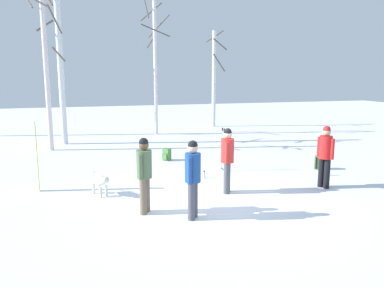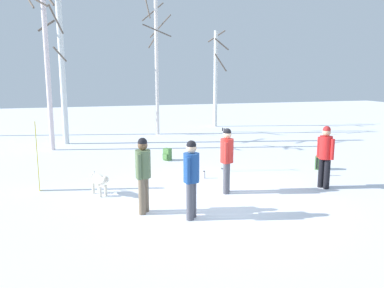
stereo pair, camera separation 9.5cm
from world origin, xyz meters
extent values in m
plane|color=white|center=(0.00, 0.00, 0.00)|extent=(60.00, 60.00, 0.00)
cylinder|color=black|center=(3.33, 0.13, 0.41)|extent=(0.16, 0.16, 0.82)
cylinder|color=black|center=(3.26, 0.30, 0.41)|extent=(0.16, 0.16, 0.82)
cylinder|color=red|center=(3.30, 0.22, 1.13)|extent=(0.34, 0.34, 0.62)
sphere|color=tan|center=(3.30, 0.22, 1.55)|extent=(0.22, 0.22, 0.22)
sphere|color=#B22626|center=(3.30, 0.22, 1.61)|extent=(0.21, 0.21, 0.21)
cylinder|color=red|center=(3.37, 0.02, 1.11)|extent=(0.10, 0.10, 0.56)
cylinder|color=red|center=(3.22, 0.41, 1.11)|extent=(0.10, 0.10, 0.56)
cylinder|color=#72604C|center=(-1.70, -0.27, 0.41)|extent=(0.16, 0.16, 0.82)
cylinder|color=#72604C|center=(-1.80, -0.42, 0.41)|extent=(0.16, 0.16, 0.82)
cylinder|color=#566B47|center=(-1.75, -0.34, 1.13)|extent=(0.34, 0.34, 0.62)
sphere|color=brown|center=(-1.75, -0.34, 1.55)|extent=(0.22, 0.22, 0.22)
sphere|color=black|center=(-1.75, -0.34, 1.61)|extent=(0.21, 0.21, 0.21)
cylinder|color=#566B47|center=(-1.64, -0.17, 1.11)|extent=(0.10, 0.10, 0.56)
cylinder|color=#566B47|center=(-1.87, -0.52, 1.11)|extent=(0.10, 0.10, 0.56)
cylinder|color=#4C4C56|center=(-0.77, -0.89, 0.41)|extent=(0.16, 0.16, 0.82)
cylinder|color=#4C4C56|center=(-0.87, -1.04, 0.41)|extent=(0.16, 0.16, 0.82)
cylinder|color=#1E478C|center=(-0.82, -0.97, 1.13)|extent=(0.34, 0.34, 0.62)
sphere|color=beige|center=(-0.82, -0.97, 1.55)|extent=(0.22, 0.22, 0.22)
sphere|color=black|center=(-0.82, -0.97, 1.61)|extent=(0.21, 0.21, 0.21)
cylinder|color=#1E478C|center=(-0.70, -0.80, 1.11)|extent=(0.10, 0.10, 0.56)
cylinder|color=#1E478C|center=(-0.94, -1.14, 1.11)|extent=(0.10, 0.10, 0.56)
cylinder|color=#4C4C56|center=(0.61, 0.63, 0.41)|extent=(0.16, 0.16, 0.82)
cylinder|color=#4C4C56|center=(0.53, 0.47, 0.41)|extent=(0.16, 0.16, 0.82)
cylinder|color=red|center=(0.57, 0.55, 1.13)|extent=(0.34, 0.34, 0.62)
sphere|color=beige|center=(0.57, 0.55, 1.55)|extent=(0.22, 0.22, 0.22)
sphere|color=black|center=(0.57, 0.55, 1.61)|extent=(0.21, 0.21, 0.21)
cylinder|color=red|center=(0.67, 0.73, 1.11)|extent=(0.10, 0.10, 0.56)
cylinder|color=red|center=(0.47, 0.36, 1.11)|extent=(0.10, 0.10, 0.56)
ellipsoid|color=beige|center=(-2.65, 1.29, 0.41)|extent=(0.44, 0.64, 0.26)
sphere|color=beige|center=(-2.51, 0.98, 0.48)|extent=(0.18, 0.18, 0.18)
ellipsoid|color=beige|center=(-2.49, 0.93, 0.46)|extent=(0.10, 0.12, 0.06)
cylinder|color=beige|center=(-2.79, 1.61, 0.49)|extent=(0.11, 0.19, 0.17)
cylinder|color=beige|center=(-2.50, 1.14, 0.14)|extent=(0.07, 0.07, 0.28)
cylinder|color=beige|center=(-2.64, 1.08, 0.14)|extent=(0.07, 0.07, 0.28)
cylinder|color=beige|center=(-2.66, 1.50, 0.14)|extent=(0.07, 0.07, 0.28)
cylinder|color=beige|center=(-2.80, 1.44, 0.14)|extent=(0.07, 0.07, 0.28)
cube|color=yellow|center=(-4.18, 2.08, 0.89)|extent=(0.02, 0.09, 1.78)
cube|color=yellow|center=(-4.18, 2.08, 1.82)|extent=(0.02, 0.06, 0.10)
cube|color=yellow|center=(-4.18, 2.14, 0.89)|extent=(0.02, 0.09, 1.78)
cube|color=yellow|center=(-4.18, 2.14, 1.82)|extent=(0.02, 0.06, 0.10)
cylinder|color=#B2B2BC|center=(1.30, 2.81, 0.65)|extent=(0.02, 0.10, 1.30)
cylinder|color=black|center=(1.30, 2.81, 1.35)|extent=(0.04, 0.04, 0.10)
cylinder|color=black|center=(1.30, 2.81, 0.07)|extent=(0.07, 0.07, 0.01)
cylinder|color=#B2B2BC|center=(1.30, 2.66, 0.65)|extent=(0.02, 0.10, 1.30)
cylinder|color=black|center=(1.30, 2.66, 1.35)|extent=(0.04, 0.04, 0.10)
cylinder|color=black|center=(1.30, 2.66, 0.07)|extent=(0.07, 0.07, 0.01)
cube|color=#4C7F3F|center=(-0.08, 4.78, 0.22)|extent=(0.32, 0.33, 0.44)
cube|color=#4C7F3F|center=(-0.18, 4.70, 0.15)|extent=(0.17, 0.19, 0.20)
cube|color=black|center=(-0.03, 4.91, 0.22)|extent=(0.04, 0.04, 0.37)
cube|color=black|center=(0.06, 4.79, 0.22)|extent=(0.04, 0.04, 0.37)
cube|color=#4C7F3F|center=(4.42, 2.06, 0.22)|extent=(0.33, 0.32, 0.44)
cube|color=#4C7F3F|center=(4.50, 2.16, 0.15)|extent=(0.19, 0.17, 0.20)
cube|color=black|center=(4.40, 1.93, 0.22)|extent=(0.04, 0.04, 0.37)
cube|color=black|center=(4.29, 2.02, 0.22)|extent=(0.04, 0.04, 0.37)
cylinder|color=red|center=(4.21, 1.28, 0.10)|extent=(0.07, 0.07, 0.20)
cylinder|color=black|center=(4.21, 1.28, 0.21)|extent=(0.04, 0.04, 0.02)
cylinder|color=silver|center=(0.45, 2.06, 0.10)|extent=(0.07, 0.07, 0.21)
cylinder|color=black|center=(0.45, 2.06, 0.22)|extent=(0.05, 0.05, 0.02)
cylinder|color=silver|center=(-4.21, 8.00, 3.25)|extent=(0.20, 0.20, 6.50)
cylinder|color=brown|center=(-3.70, 7.81, 3.85)|extent=(0.47, 1.08, 0.54)
cylinder|color=brown|center=(-3.77, 7.79, 5.17)|extent=(0.51, 0.96, 1.00)
cylinder|color=brown|center=(-4.63, 7.89, 5.72)|extent=(0.30, 0.89, 0.46)
cylinder|color=silver|center=(-3.71, 9.36, 3.85)|extent=(0.26, 0.26, 7.71)
cylinder|color=brown|center=(-4.25, 9.65, 5.15)|extent=(0.67, 1.16, 0.64)
cylinder|color=silver|center=(0.79, 11.00, 3.33)|extent=(0.18, 0.18, 6.66)
cylinder|color=brown|center=(0.64, 11.23, 4.71)|extent=(0.54, 0.36, 0.70)
cylinder|color=brown|center=(1.11, 11.48, 5.51)|extent=(1.03, 0.71, 1.12)
cylinder|color=brown|center=(0.36, 10.96, 6.32)|extent=(0.15, 0.90, 1.17)
cylinder|color=brown|center=(0.70, 10.32, 5.16)|extent=(1.39, 0.24, 0.60)
cylinder|color=brown|center=(0.74, 11.56, 6.20)|extent=(1.16, 0.16, 0.99)
cylinder|color=silver|center=(4.70, 13.09, 2.78)|extent=(0.23, 0.23, 5.57)
cylinder|color=brown|center=(4.86, 12.68, 3.74)|extent=(0.90, 0.42, 1.01)
cylinder|color=brown|center=(4.88, 12.61, 4.77)|extent=(1.02, 0.45, 0.65)
cylinder|color=brown|center=(4.90, 13.55, 5.30)|extent=(1.00, 0.50, 0.71)
camera|label=1|loc=(-3.09, -8.54, 3.07)|focal=35.96mm
camera|label=2|loc=(-3.00, -8.56, 3.07)|focal=35.96mm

